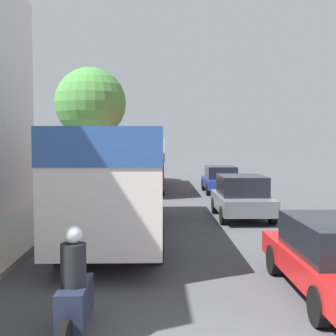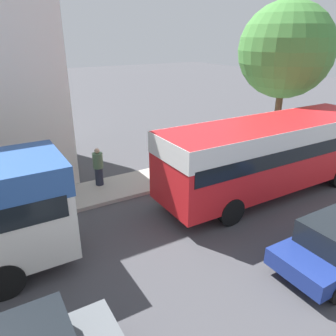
% 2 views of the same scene
% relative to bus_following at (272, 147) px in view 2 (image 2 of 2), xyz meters
% --- Properties ---
extents(bus_following, '(2.64, 9.78, 3.02)m').
position_rel_bus_following_xyz_m(bus_following, '(0.00, 0.00, 0.00)').
color(bus_following, red).
rests_on(bus_following, ground_plane).
extents(pedestrian_near_curb, '(0.42, 0.42, 1.64)m').
position_rel_bus_following_xyz_m(pedestrian_near_curb, '(-3.93, -5.92, -0.99)').
color(pedestrian_near_curb, '#232838').
rests_on(pedestrian_near_curb, sidewalk).
extents(street_tree, '(4.75, 4.75, 7.60)m').
position_rel_bus_following_xyz_m(street_tree, '(-3.51, 4.14, 3.40)').
color(street_tree, brown).
rests_on(street_tree, sidewalk).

